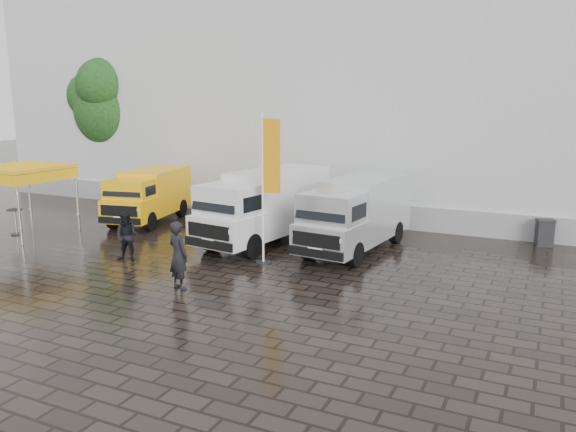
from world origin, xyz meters
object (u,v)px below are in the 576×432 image
person_front (178,255)px  person_tent (127,237)px  van_yellow (149,197)px  van_white (264,208)px  flagpole (268,181)px  wheelie_bin (545,232)px  van_silver (356,215)px  canopy_tent (20,170)px  cocktail_table (16,222)px

person_front → person_tent: size_ratio=1.19×
van_yellow → van_white: van_white is taller
flagpole → person_front: size_ratio=2.49×
wheelie_bin → person_tent: 14.96m
van_yellow → person_front: 9.52m
person_front → person_tent: bearing=-7.0°
van_yellow → van_silver: (9.77, -0.66, 0.14)m
van_silver → person_tent: van_silver is taller
canopy_tent → wheelie_bin: canopy_tent is taller
van_white → person_front: (0.31, -5.73, -0.35)m
van_white → cocktail_table: van_white is taller
van_silver → person_front: van_silver is taller
van_yellow → van_white: 6.41m
flagpole → van_yellow: bearing=155.8°
van_yellow → person_front: bearing=-57.3°
van_silver → canopy_tent: 13.31m
canopy_tent → cocktail_table: 2.07m
van_white → wheelie_bin: 10.41m
canopy_tent → flagpole: flagpole is taller
van_white → van_silver: (3.46, 0.44, -0.06)m
flagpole → cocktail_table: (-10.97, -0.76, -2.21)m
canopy_tent → person_front: size_ratio=1.53×
van_yellow → van_white: (6.31, -1.10, 0.20)m
flagpole → person_front: 3.95m
van_silver → cocktail_table: 13.52m
van_silver → flagpole: (-2.05, -2.80, 1.46)m
wheelie_bin → person_front: 13.48m
flagpole → canopy_tent: bearing=-177.5°
van_silver → flagpole: bearing=-120.3°
van_yellow → flagpole: bearing=-35.6°
van_yellow → cocktail_table: van_yellow is taller
cocktail_table → wheelie_bin: (19.10, 7.22, -0.02)m
flagpole → van_white: bearing=120.8°
cocktail_table → person_tent: 6.67m
person_tent → wheelie_bin: bearing=17.7°
flagpole → cocktail_table: size_ratio=4.75×
cocktail_table → canopy_tent: bearing=57.7°
cocktail_table → flagpole: bearing=4.0°
van_white → flagpole: 3.08m
van_silver → person_front: bearing=-111.2°
van_yellow → van_silver: bearing=-15.3°
flagpole → person_front: bearing=-108.0°
cocktail_table → wheelie_bin: size_ratio=1.04×
van_white → canopy_tent: (-9.38, -2.83, 1.22)m
van_yellow → person_tent: van_yellow is taller
van_white → person_tent: bearing=-117.8°
van_silver → wheelie_bin: size_ratio=5.89×
person_tent → flagpole: bearing=6.2°
van_yellow → van_white: bearing=-21.3°
van_silver → canopy_tent: (-12.83, -3.27, 1.29)m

